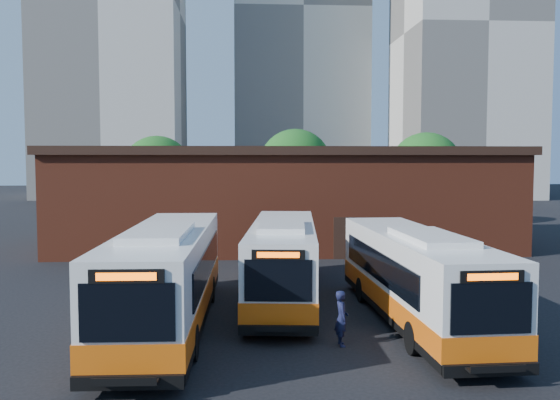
{
  "coord_description": "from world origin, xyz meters",
  "views": [
    {
      "loc": [
        -2.69,
        -19.03,
        5.7
      ],
      "look_at": [
        -1.01,
        7.89,
        3.81
      ],
      "focal_mm": 38.0,
      "sensor_mm": 36.0,
      "label": 1
    }
  ],
  "objects": [
    {
      "name": "depot_building",
      "position": [
        0.0,
        20.0,
        3.26
      ],
      "size": [
        28.6,
        12.6,
        6.4
      ],
      "color": "maroon",
      "rests_on": "ground"
    },
    {
      "name": "bus_east",
      "position": [
        3.25,
        0.88,
        1.5
      ],
      "size": [
        2.91,
        12.18,
        3.29
      ],
      "rotation": [
        0.0,
        0.0,
        0.03
      ],
      "color": "silver",
      "rests_on": "ground"
    },
    {
      "name": "ground",
      "position": [
        0.0,
        0.0,
        0.0
      ],
      "size": [
        220.0,
        220.0,
        0.0
      ],
      "primitive_type": "plane",
      "color": "black"
    },
    {
      "name": "tower_right",
      "position": [
        30.0,
        68.0,
        24.34
      ],
      "size": [
        18.0,
        18.0,
        49.2
      ],
      "color": "beige",
      "rests_on": "ground"
    },
    {
      "name": "bus_mideast",
      "position": [
        -1.09,
        4.57,
        1.49
      ],
      "size": [
        3.57,
        12.2,
        3.28
      ],
      "rotation": [
        0.0,
        0.0,
        -0.09
      ],
      "color": "silver",
      "rests_on": "ground"
    },
    {
      "name": "tree_west",
      "position": [
        -10.0,
        32.0,
        4.64
      ],
      "size": [
        6.0,
        6.0,
        7.65
      ],
      "color": "#382314",
      "rests_on": "ground"
    },
    {
      "name": "tower_center",
      "position": [
        7.0,
        86.0,
        30.34
      ],
      "size": [
        22.0,
        20.0,
        61.2
      ],
      "color": "beige",
      "rests_on": "ground"
    },
    {
      "name": "tree_east",
      "position": [
        13.0,
        31.0,
        4.83
      ],
      "size": [
        6.24,
        6.24,
        7.96
      ],
      "color": "#382314",
      "rests_on": "ground"
    },
    {
      "name": "bus_midwest",
      "position": [
        -5.28,
        0.92,
        1.6
      ],
      "size": [
        2.94,
        12.98,
        3.52
      ],
      "rotation": [
        0.0,
        0.0,
        -0.02
      ],
      "color": "silver",
      "rests_on": "ground"
    },
    {
      "name": "tower_left",
      "position": [
        -22.0,
        72.0,
        27.84
      ],
      "size": [
        20.0,
        18.0,
        56.2
      ],
      "color": "beige",
      "rests_on": "ground"
    },
    {
      "name": "transit_worker",
      "position": [
        0.28,
        -1.46,
        0.85
      ],
      "size": [
        0.44,
        0.64,
        1.7
      ],
      "primitive_type": "imported",
      "rotation": [
        0.0,
        0.0,
        1.62
      ],
      "color": "#121533",
      "rests_on": "ground"
    },
    {
      "name": "tree_mid",
      "position": [
        2.0,
        34.0,
        5.08
      ],
      "size": [
        6.56,
        6.56,
        8.36
      ],
      "color": "#382314",
      "rests_on": "ground"
    }
  ]
}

